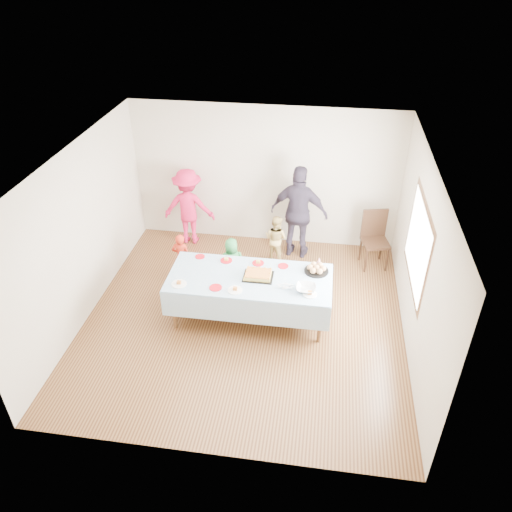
{
  "coord_description": "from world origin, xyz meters",
  "views": [
    {
      "loc": [
        1.08,
        -6.04,
        5.25
      ],
      "look_at": [
        0.15,
        0.3,
        1.02
      ],
      "focal_mm": 35.0,
      "sensor_mm": 36.0,
      "label": 1
    }
  ],
  "objects_px": {
    "party_table": "(250,280)",
    "adult_left": "(189,207)",
    "dining_chair": "(375,235)",
    "birthday_cake": "(258,275)"
  },
  "relations": [
    {
      "from": "birthday_cake",
      "to": "dining_chair",
      "type": "distance_m",
      "value": 2.63
    },
    {
      "from": "dining_chair",
      "to": "adult_left",
      "type": "xyz_separation_m",
      "value": [
        -3.52,
        0.27,
        0.17
      ]
    },
    {
      "from": "party_table",
      "to": "dining_chair",
      "type": "bearing_deg",
      "value": 43.13
    },
    {
      "from": "dining_chair",
      "to": "adult_left",
      "type": "relative_size",
      "value": 0.69
    },
    {
      "from": "birthday_cake",
      "to": "dining_chair",
      "type": "bearing_deg",
      "value": 44.6
    },
    {
      "from": "party_table",
      "to": "dining_chair",
      "type": "relative_size",
      "value": 2.37
    },
    {
      "from": "birthday_cake",
      "to": "dining_chair",
      "type": "xyz_separation_m",
      "value": [
        1.87,
        1.84,
        -0.23
      ]
    },
    {
      "from": "party_table",
      "to": "adult_left",
      "type": "relative_size",
      "value": 1.64
    },
    {
      "from": "birthday_cake",
      "to": "adult_left",
      "type": "xyz_separation_m",
      "value": [
        -1.66,
        2.11,
        -0.06
      ]
    },
    {
      "from": "party_table",
      "to": "adult_left",
      "type": "distance_m",
      "value": 2.63
    }
  ]
}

